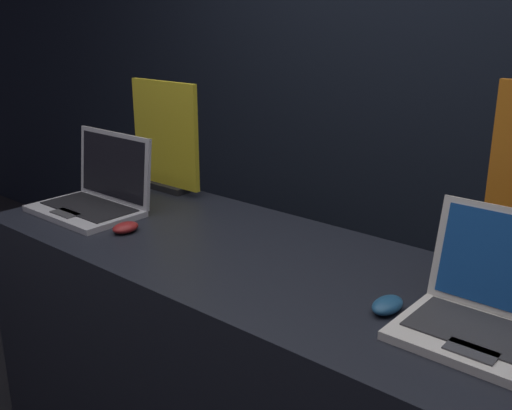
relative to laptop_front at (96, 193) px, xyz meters
The scene contains 7 objects.
wall_back 1.48m from the laptop_front, 61.32° to the left, with size 8.00×0.05×2.80m.
display_counter 0.84m from the laptop_front, ahead, with size 1.84×0.70×0.87m.
laptop_front is the anchor object (origin of this frame).
mouse_front 0.27m from the laptop_front, 16.30° to the right, with size 0.06×0.09×0.03m.
promo_stand_front 0.36m from the laptop_front, 90.00° to the left, with size 0.34×0.07×0.42m.
laptop_back 1.38m from the laptop_front, ahead, with size 0.37×0.30×0.26m.
mouse_back 1.15m from the laptop_front, ahead, with size 0.06×0.10×0.03m.
Camera 1 is at (1.05, -0.87, 1.54)m, focal length 42.00 mm.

